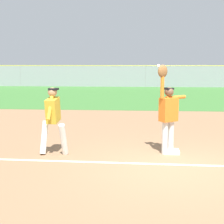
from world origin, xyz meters
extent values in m
plane|color=#936D4C|center=(0.00, 0.00, 0.00)|extent=(75.18, 75.18, 0.00)
cube|color=#3D7533|center=(0.00, 16.67, 0.01)|extent=(49.99, 16.03, 0.01)
cube|color=white|center=(-3.90, 0.23, 0.00)|extent=(12.00, 0.36, 0.01)
cube|color=white|center=(0.10, 1.13, 0.04)|extent=(0.39, 0.39, 0.08)
cylinder|color=silver|center=(0.06, 1.14, 0.42)|extent=(0.21, 0.21, 0.85)
cylinder|color=silver|center=(-0.10, 1.02, 0.42)|extent=(0.21, 0.21, 0.85)
cube|color=orange|center=(-0.02, 1.08, 1.15)|extent=(0.51, 0.47, 0.60)
sphere|color=brown|center=(-0.02, 1.08, 1.60)|extent=(0.32, 0.32, 0.23)
cube|color=black|center=(-0.04, 1.10, 1.68)|extent=(0.29, 0.29, 0.05)
cylinder|color=orange|center=(-0.20, 0.95, 1.76)|extent=(0.13, 0.13, 0.62)
cylinder|color=orange|center=(0.16, 1.20, 1.45)|extent=(0.56, 0.43, 0.09)
ellipsoid|color=brown|center=(-0.20, 0.95, 2.12)|extent=(0.31, 0.28, 0.32)
cylinder|color=white|center=(-2.65, 0.66, 0.42)|extent=(0.17, 0.44, 0.85)
cylinder|color=white|center=(-3.20, 0.85, 0.42)|extent=(0.17, 0.44, 0.85)
cube|color=gold|center=(-2.93, 0.75, 1.15)|extent=(0.29, 0.54, 0.66)
sphere|color=tan|center=(-2.93, 0.75, 1.60)|extent=(0.24, 0.24, 0.23)
cube|color=black|center=(-2.90, 0.75, 1.68)|extent=(0.23, 0.21, 0.05)
cylinder|color=gold|center=(-2.91, 0.97, 1.23)|extent=(0.11, 0.41, 0.58)
cylinder|color=gold|center=(-2.94, 0.53, 1.23)|extent=(0.11, 0.41, 0.58)
sphere|color=white|center=(-0.31, 0.93, 2.25)|extent=(0.07, 0.07, 0.07)
cube|color=#93999E|center=(0.00, 24.68, 1.02)|extent=(49.99, 0.06, 2.03)
cylinder|color=yellow|center=(0.00, 24.68, 2.06)|extent=(49.99, 0.06, 0.06)
cylinder|color=gray|center=(-12.50, 24.68, 1.02)|extent=(0.08, 0.08, 2.03)
cylinder|color=gray|center=(0.00, 24.68, 1.02)|extent=(0.08, 0.08, 2.03)
cube|color=tan|center=(-7.29, 27.61, 0.57)|extent=(4.59, 2.38, 0.55)
cube|color=#2D333D|center=(-7.29, 27.61, 1.05)|extent=(2.38, 1.98, 0.40)
cylinder|color=black|center=(-5.96, 28.72, 0.30)|extent=(0.62, 0.29, 0.60)
cylinder|color=black|center=(-5.75, 26.83, 0.30)|extent=(0.62, 0.29, 0.60)
cylinder|color=black|center=(-8.84, 28.39, 0.30)|extent=(0.62, 0.29, 0.60)
cylinder|color=black|center=(-8.63, 26.50, 0.30)|extent=(0.62, 0.29, 0.60)
cube|color=white|center=(-3.05, 27.75, 0.57)|extent=(4.57, 2.35, 0.55)
cube|color=#2D333D|center=(-3.05, 27.75, 1.05)|extent=(2.37, 1.97, 0.40)
cylinder|color=black|center=(-1.51, 28.55, 0.30)|extent=(0.62, 0.28, 0.60)
cylinder|color=black|center=(-1.70, 26.66, 0.30)|extent=(0.62, 0.28, 0.60)
cylinder|color=black|center=(-4.39, 28.85, 0.30)|extent=(0.62, 0.28, 0.60)
cylinder|color=black|center=(-4.59, 26.96, 0.30)|extent=(0.62, 0.28, 0.60)
cube|color=#1E6B33|center=(2.01, 27.18, 0.57)|extent=(4.46, 2.04, 0.55)
cube|color=#2D333D|center=(2.01, 27.18, 1.05)|extent=(2.26, 1.82, 0.40)
cylinder|color=black|center=(3.50, 28.08, 0.30)|extent=(0.61, 0.24, 0.60)
cylinder|color=black|center=(3.43, 26.18, 0.30)|extent=(0.61, 0.24, 0.60)
cylinder|color=black|center=(0.60, 28.18, 0.30)|extent=(0.61, 0.24, 0.60)
cylinder|color=black|center=(0.53, 26.28, 0.30)|extent=(0.61, 0.24, 0.60)
cube|color=#B21E1E|center=(6.72, 28.07, 0.57)|extent=(4.52, 2.19, 0.55)
cube|color=#2D333D|center=(6.72, 28.07, 1.05)|extent=(2.31, 1.89, 0.40)
cylinder|color=black|center=(8.23, 28.92, 0.30)|extent=(0.61, 0.26, 0.60)
cylinder|color=black|center=(8.10, 27.03, 0.30)|extent=(0.61, 0.26, 0.60)
cylinder|color=black|center=(5.33, 29.12, 0.30)|extent=(0.61, 0.26, 0.60)
cylinder|color=black|center=(5.20, 27.22, 0.30)|extent=(0.61, 0.26, 0.60)
camera|label=1|loc=(-0.83, -7.14, 2.32)|focal=51.95mm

